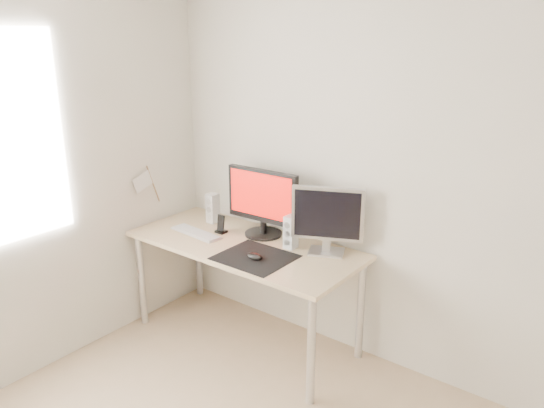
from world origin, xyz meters
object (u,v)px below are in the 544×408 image
Objects in this scene: second_monitor at (327,217)px; speaker_right at (291,232)px; keyboard at (196,233)px; phone_dock at (221,227)px; desk at (244,254)px; mouse at (255,256)px; speaker_left at (213,208)px; main_monitor at (263,200)px.

speaker_right is (-0.23, -0.07, -0.13)m from second_monitor.
keyboard is at bearing -163.51° from second_monitor.
desk is at bearing -10.68° from phone_dock.
desk is at bearing -157.82° from speaker_right.
phone_dock is at bearing 44.69° from keyboard.
mouse is 0.51m from second_monitor.
speaker_left is 0.27m from keyboard.
desk is at bearing -93.63° from main_monitor.
speaker_left is at bearing 153.37° from mouse.
second_monitor is at bearing 16.82° from speaker_right.
mouse is at bearing -26.63° from speaker_left.
speaker_right is 0.56m from phone_dock.
desk is 7.32× the size of speaker_right.
main_monitor is at bearing 2.43° from speaker_left.
phone_dock is (-0.78, -0.14, -0.20)m from second_monitor.
second_monitor reaches higher than speaker_right.
keyboard is at bearing 171.19° from mouse.
second_monitor is 0.81m from phone_dock.
mouse is 0.61m from keyboard.
speaker_right reaches higher than keyboard.
main_monitor is 0.33m from speaker_right.
speaker_left is 0.74m from speaker_right.
speaker_left reaches higher than keyboard.
mouse is 0.76m from speaker_left.
main_monitor is 1.27× the size of second_monitor.
main_monitor is at bearing 34.28° from keyboard.
phone_dock is at bearing 155.73° from mouse.
mouse is at bearing -102.58° from speaker_right.
desk is 7.32× the size of speaker_left.
keyboard is (-0.67, -0.20, -0.10)m from speaker_right.
desk is 3.73× the size of keyboard.
speaker_left and speaker_right have the same top height.
keyboard is (-0.39, -0.26, -0.25)m from main_monitor.
speaker_left is (-0.45, -0.02, -0.14)m from main_monitor.
phone_dock is at bearing 169.32° from desk.
mouse is 0.48m from main_monitor.
mouse is 0.31m from speaker_right.
phone_dock is (-0.55, -0.07, -0.07)m from speaker_right.
speaker_left is at bearing 176.38° from speaker_right.
speaker_left is 1.00× the size of speaker_right.
main_monitor is at bearing 121.65° from mouse.
second_monitor is at bearing 19.89° from desk.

